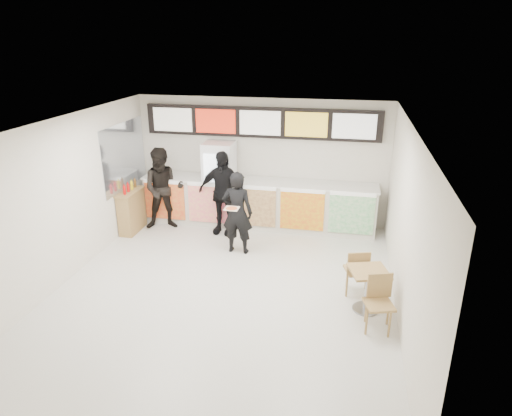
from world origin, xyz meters
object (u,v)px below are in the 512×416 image
(customer_left, at_px, (164,189))
(cafe_table, at_px, (368,283))
(service_counter, at_px, (258,203))
(customer_main, at_px, (237,213))
(customer_mid, at_px, (222,193))
(drinks_fridge, at_px, (220,184))
(condiment_ledge, at_px, (132,211))

(customer_left, relative_size, cafe_table, 1.24)
(cafe_table, bearing_deg, service_counter, 111.33)
(service_counter, height_order, customer_main, customer_main)
(customer_mid, relative_size, cafe_table, 1.24)
(drinks_fridge, xyz_separation_m, customer_left, (-1.20, -0.56, -0.03))
(service_counter, xyz_separation_m, cafe_table, (2.50, -3.18, -0.05))
(service_counter, height_order, drinks_fridge, drinks_fridge)
(service_counter, bearing_deg, condiment_ledge, -162.56)
(service_counter, height_order, condiment_ledge, condiment_ledge)
(customer_main, xyz_separation_m, customer_left, (-2.00, 0.92, 0.09))
(condiment_ledge, bearing_deg, cafe_table, -23.33)
(drinks_fridge, distance_m, customer_left, 1.32)
(service_counter, distance_m, customer_main, 1.50)
(customer_left, bearing_deg, cafe_table, -48.33)
(service_counter, relative_size, customer_mid, 2.85)
(service_counter, xyz_separation_m, customer_mid, (-0.71, -0.54, 0.40))
(service_counter, relative_size, condiment_ledge, 4.73)
(customer_main, xyz_separation_m, condiment_ledge, (-2.69, 0.58, -0.38))
(service_counter, relative_size, customer_main, 3.13)
(cafe_table, height_order, condiment_ledge, condiment_ledge)
(service_counter, relative_size, drinks_fridge, 2.78)
(customer_main, bearing_deg, customer_left, -23.49)
(customer_left, bearing_deg, condiment_ledge, -172.04)
(service_counter, xyz_separation_m, customer_main, (-0.13, -1.46, 0.31))
(service_counter, height_order, cafe_table, service_counter)
(drinks_fridge, distance_m, customer_main, 1.68)
(customer_left, relative_size, condiment_ledge, 1.66)
(service_counter, bearing_deg, customer_main, -95.27)
(cafe_table, bearing_deg, drinks_fridge, 120.22)
(customer_left, height_order, cafe_table, customer_left)
(service_counter, distance_m, condiment_ledge, 2.96)
(service_counter, xyz_separation_m, customer_left, (-2.14, -0.54, 0.40))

